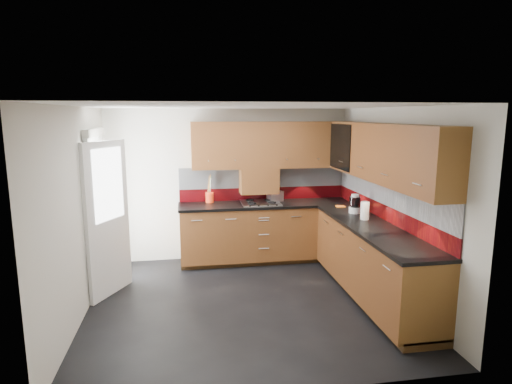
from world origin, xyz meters
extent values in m
cube|color=black|center=(0.00, 0.00, -0.01)|extent=(4.00, 3.80, 0.02)
cube|color=white|center=(0.00, 0.00, 2.45)|extent=(4.00, 3.80, 0.10)
cube|color=beige|center=(0.00, 1.84, 1.20)|extent=(4.00, 0.08, 2.64)
cube|color=beige|center=(0.00, -1.84, 1.20)|extent=(4.00, 0.08, 2.64)
cube|color=beige|center=(-1.94, 0.00, 1.20)|extent=(0.08, 3.80, 2.64)
cube|color=beige|center=(1.94, 0.00, 1.20)|extent=(0.08, 3.80, 2.64)
cube|color=#5A2D14|center=(0.55, 1.50, 0.48)|extent=(2.70, 0.60, 0.95)
cube|color=#5A2F15|center=(1.60, -0.10, 0.48)|extent=(0.60, 2.60, 0.95)
cube|color=#402812|center=(0.55, 1.53, 0.05)|extent=(2.70, 0.54, 0.10)
cube|color=#402812|center=(1.63, -0.10, 0.05)|extent=(0.54, 2.60, 0.10)
cube|color=black|center=(0.54, 1.49, 0.92)|extent=(2.72, 0.62, 0.04)
cube|color=black|center=(1.59, -0.12, 0.92)|extent=(0.62, 2.60, 0.04)
cube|color=maroon|center=(0.55, 1.79, 1.04)|extent=(2.70, 0.02, 0.20)
cube|color=#AFB3B8|center=(0.55, 1.79, 1.31)|extent=(2.70, 0.02, 0.34)
cube|color=maroon|center=(1.89, 0.20, 1.04)|extent=(0.02, 3.20, 0.20)
cube|color=#AFB3B8|center=(1.89, 0.20, 1.31)|extent=(0.02, 3.20, 0.34)
cube|color=#5A2D14|center=(0.65, 1.64, 1.84)|extent=(2.50, 0.33, 0.72)
cube|color=#5A2F15|center=(1.73, 0.04, 1.84)|extent=(0.33, 2.87, 0.72)
cube|color=silver|center=(0.50, 1.46, 1.63)|extent=(1.80, 0.01, 0.16)
cube|color=silver|center=(1.56, 0.00, 1.63)|extent=(0.01, 2.00, 0.16)
cube|color=#5A2D14|center=(0.45, 1.64, 1.28)|extent=(0.60, 0.33, 0.40)
cube|color=black|center=(1.56, 1.07, 1.84)|extent=(0.01, 0.80, 0.66)
cube|color=#FFD18C|center=(1.87, 1.07, 1.84)|extent=(0.01, 0.76, 0.64)
cube|color=black|center=(1.73, 1.07, 1.86)|extent=(0.29, 0.76, 0.01)
cylinder|color=black|center=(1.73, 0.82, 1.96)|extent=(0.07, 0.07, 0.16)
cylinder|color=black|center=(1.73, 0.97, 1.96)|extent=(0.07, 0.07, 0.16)
cylinder|color=white|center=(1.73, 1.12, 1.96)|extent=(0.07, 0.07, 0.16)
cylinder|color=black|center=(1.73, 1.27, 1.96)|extent=(0.07, 0.07, 0.16)
cube|color=white|center=(-1.86, 0.90, 1.02)|extent=(0.06, 0.95, 2.04)
cube|color=white|center=(-1.68, 0.55, 1.00)|extent=(0.42, 0.73, 1.98)
cube|color=white|center=(-1.65, 0.55, 1.45)|extent=(0.28, 0.50, 0.90)
cube|color=silver|center=(0.45, 1.48, 0.95)|extent=(0.59, 0.51, 0.02)
torus|color=black|center=(0.30, 1.36, 0.98)|extent=(0.13, 0.13, 0.02)
torus|color=black|center=(0.60, 1.36, 0.98)|extent=(0.13, 0.13, 0.02)
torus|color=black|center=(0.30, 1.60, 0.98)|extent=(0.13, 0.13, 0.02)
torus|color=black|center=(0.60, 1.60, 0.98)|extent=(0.13, 0.13, 0.02)
cube|color=black|center=(0.45, 1.23, 0.96)|extent=(0.45, 0.04, 0.02)
cylinder|color=red|center=(-0.33, 1.69, 1.02)|extent=(0.13, 0.13, 0.16)
cylinder|color=olive|center=(-0.33, 1.71, 1.21)|extent=(0.06, 0.02, 0.32)
cylinder|color=olive|center=(-0.32, 1.71, 1.20)|extent=(0.05, 0.04, 0.30)
cylinder|color=olive|center=(-0.33, 1.71, 1.23)|extent=(0.06, 0.02, 0.34)
cylinder|color=olive|center=(-0.31, 1.70, 1.19)|extent=(0.03, 0.05, 0.27)
cylinder|color=olive|center=(-0.34, 1.70, 1.21)|extent=(0.05, 0.05, 0.31)
cube|color=silver|center=(0.71, 1.62, 1.02)|extent=(0.27, 0.22, 0.16)
cube|color=black|center=(0.71, 1.62, 1.11)|extent=(0.18, 0.08, 0.01)
cube|color=black|center=(0.71, 1.65, 1.11)|extent=(0.18, 0.08, 0.01)
cylinder|color=white|center=(1.64, 0.62, 0.98)|extent=(0.16, 0.16, 0.09)
cylinder|color=black|center=(1.64, 0.62, 1.10)|extent=(0.15, 0.15, 0.14)
cylinder|color=white|center=(1.64, 0.62, 1.19)|extent=(0.11, 0.11, 0.04)
cylinder|color=white|center=(1.63, 0.24, 1.06)|extent=(0.12, 0.12, 0.24)
cube|color=orange|center=(1.59, 1.04, 0.95)|extent=(0.14, 0.12, 0.01)
camera|label=1|loc=(-0.69, -4.94, 2.31)|focal=30.00mm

